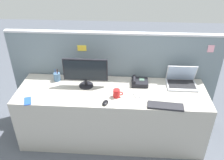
{
  "coord_description": "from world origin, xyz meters",
  "views": [
    {
      "loc": [
        0.16,
        -2.41,
        2.37
      ],
      "look_at": [
        0.0,
        0.05,
        0.86
      ],
      "focal_mm": 38.75,
      "sensor_mm": 36.0,
      "label": 1
    }
  ],
  "objects_px": {
    "cell_phone_white_slab": "(27,85)",
    "cell_phone_silver_slab": "(137,94)",
    "desk_phone": "(139,82)",
    "desktop_monitor": "(85,71)",
    "keyboard_main": "(165,106)",
    "laptop": "(181,80)",
    "computer_mouse_right_hand": "(105,103)",
    "pen_cup": "(57,77)",
    "coffee_mug": "(117,93)",
    "cell_phone_blue_case": "(28,101)"
  },
  "relations": [
    {
      "from": "cell_phone_white_slab",
      "to": "cell_phone_silver_slab",
      "type": "relative_size",
      "value": 0.98
    },
    {
      "from": "cell_phone_white_slab",
      "to": "cell_phone_silver_slab",
      "type": "bearing_deg",
      "value": -32.15
    },
    {
      "from": "desk_phone",
      "to": "desktop_monitor",
      "type": "bearing_deg",
      "value": -173.3
    },
    {
      "from": "keyboard_main",
      "to": "desk_phone",
      "type": "bearing_deg",
      "value": 126.31
    },
    {
      "from": "laptop",
      "to": "computer_mouse_right_hand",
      "type": "height_order",
      "value": "laptop"
    },
    {
      "from": "computer_mouse_right_hand",
      "to": "pen_cup",
      "type": "bearing_deg",
      "value": 159.68
    },
    {
      "from": "keyboard_main",
      "to": "coffee_mug",
      "type": "distance_m",
      "value": 0.56
    },
    {
      "from": "laptop",
      "to": "coffee_mug",
      "type": "relative_size",
      "value": 3.13
    },
    {
      "from": "keyboard_main",
      "to": "pen_cup",
      "type": "height_order",
      "value": "pen_cup"
    },
    {
      "from": "cell_phone_white_slab",
      "to": "coffee_mug",
      "type": "xyz_separation_m",
      "value": [
        1.13,
        -0.17,
        0.04
      ]
    },
    {
      "from": "desk_phone",
      "to": "coffee_mug",
      "type": "relative_size",
      "value": 1.75
    },
    {
      "from": "keyboard_main",
      "to": "computer_mouse_right_hand",
      "type": "height_order",
      "value": "computer_mouse_right_hand"
    },
    {
      "from": "keyboard_main",
      "to": "cell_phone_blue_case",
      "type": "height_order",
      "value": "keyboard_main"
    },
    {
      "from": "laptop",
      "to": "pen_cup",
      "type": "bearing_deg",
      "value": -179.75
    },
    {
      "from": "cell_phone_blue_case",
      "to": "coffee_mug",
      "type": "height_order",
      "value": "coffee_mug"
    },
    {
      "from": "laptop",
      "to": "keyboard_main",
      "type": "distance_m",
      "value": 0.54
    },
    {
      "from": "laptop",
      "to": "coffee_mug",
      "type": "height_order",
      "value": "laptop"
    },
    {
      "from": "laptop",
      "to": "cell_phone_white_slab",
      "type": "bearing_deg",
      "value": -175.37
    },
    {
      "from": "desktop_monitor",
      "to": "desk_phone",
      "type": "relative_size",
      "value": 2.64
    },
    {
      "from": "desk_phone",
      "to": "cell_phone_silver_slab",
      "type": "xyz_separation_m",
      "value": [
        -0.04,
        -0.23,
        -0.03
      ]
    },
    {
      "from": "computer_mouse_right_hand",
      "to": "cell_phone_silver_slab",
      "type": "height_order",
      "value": "computer_mouse_right_hand"
    },
    {
      "from": "computer_mouse_right_hand",
      "to": "cell_phone_white_slab",
      "type": "distance_m",
      "value": 1.05
    },
    {
      "from": "cell_phone_blue_case",
      "to": "cell_phone_white_slab",
      "type": "relative_size",
      "value": 1.13
    },
    {
      "from": "desktop_monitor",
      "to": "cell_phone_blue_case",
      "type": "height_order",
      "value": "desktop_monitor"
    },
    {
      "from": "laptop",
      "to": "cell_phone_white_slab",
      "type": "xyz_separation_m",
      "value": [
        -1.92,
        -0.16,
        -0.05
      ]
    },
    {
      "from": "computer_mouse_right_hand",
      "to": "coffee_mug",
      "type": "height_order",
      "value": "coffee_mug"
    },
    {
      "from": "laptop",
      "to": "computer_mouse_right_hand",
      "type": "xyz_separation_m",
      "value": [
        -0.91,
        -0.47,
        -0.04
      ]
    },
    {
      "from": "desktop_monitor",
      "to": "desk_phone",
      "type": "xyz_separation_m",
      "value": [
        0.66,
        0.08,
        -0.17
      ]
    },
    {
      "from": "desktop_monitor",
      "to": "pen_cup",
      "type": "height_order",
      "value": "desktop_monitor"
    },
    {
      "from": "desk_phone",
      "to": "cell_phone_blue_case",
      "type": "relative_size",
      "value": 1.34
    },
    {
      "from": "pen_cup",
      "to": "cell_phone_silver_slab",
      "type": "bearing_deg",
      "value": -14.28
    },
    {
      "from": "computer_mouse_right_hand",
      "to": "cell_phone_blue_case",
      "type": "relative_size",
      "value": 0.66
    },
    {
      "from": "keyboard_main",
      "to": "laptop",
      "type": "bearing_deg",
      "value": 67.37
    },
    {
      "from": "keyboard_main",
      "to": "cell_phone_blue_case",
      "type": "xyz_separation_m",
      "value": [
        -1.54,
        0.0,
        -0.01
      ]
    },
    {
      "from": "computer_mouse_right_hand",
      "to": "coffee_mug",
      "type": "relative_size",
      "value": 0.86
    },
    {
      "from": "cell_phone_blue_case",
      "to": "cell_phone_white_slab",
      "type": "distance_m",
      "value": 0.35
    },
    {
      "from": "desktop_monitor",
      "to": "keyboard_main",
      "type": "relative_size",
      "value": 1.38
    },
    {
      "from": "desktop_monitor",
      "to": "computer_mouse_right_hand",
      "type": "bearing_deg",
      "value": -53.19
    },
    {
      "from": "coffee_mug",
      "to": "computer_mouse_right_hand",
      "type": "bearing_deg",
      "value": -129.59
    },
    {
      "from": "pen_cup",
      "to": "cell_phone_blue_case",
      "type": "bearing_deg",
      "value": -114.97
    },
    {
      "from": "cell_phone_blue_case",
      "to": "desktop_monitor",
      "type": "bearing_deg",
      "value": 10.51
    },
    {
      "from": "cell_phone_silver_slab",
      "to": "coffee_mug",
      "type": "distance_m",
      "value": 0.24
    },
    {
      "from": "desk_phone",
      "to": "cell_phone_silver_slab",
      "type": "relative_size",
      "value": 1.48
    },
    {
      "from": "cell_phone_blue_case",
      "to": "cell_phone_silver_slab",
      "type": "relative_size",
      "value": 1.1
    },
    {
      "from": "computer_mouse_right_hand",
      "to": "cell_phone_white_slab",
      "type": "bearing_deg",
      "value": 177.36
    },
    {
      "from": "keyboard_main",
      "to": "computer_mouse_right_hand",
      "type": "xyz_separation_m",
      "value": [
        -0.66,
        0.01,
        0.01
      ]
    },
    {
      "from": "cell_phone_white_slab",
      "to": "pen_cup",
      "type": "bearing_deg",
      "value": -4.38
    },
    {
      "from": "desk_phone",
      "to": "coffee_mug",
      "type": "height_order",
      "value": "coffee_mug"
    },
    {
      "from": "pen_cup",
      "to": "coffee_mug",
      "type": "bearing_deg",
      "value": -22.07
    },
    {
      "from": "cell_phone_white_slab",
      "to": "laptop",
      "type": "bearing_deg",
      "value": -22.92
    }
  ]
}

